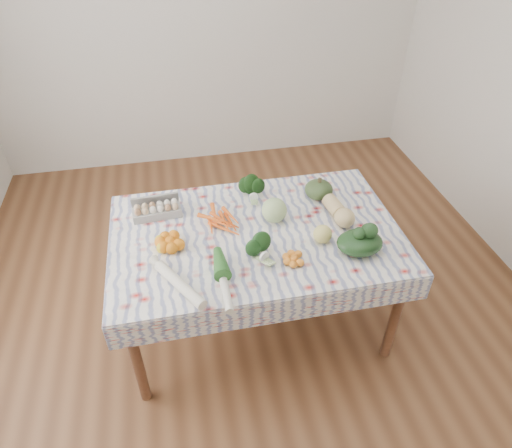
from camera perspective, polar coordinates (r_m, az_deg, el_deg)
name	(u,v)px	position (r m, az deg, el deg)	size (l,w,h in m)	color
ground	(256,318)	(3.17, 0.00, -11.68)	(4.50, 4.50, 0.00)	brown
wall_back	(204,14)	(4.38, -6.51, 24.66)	(4.00, 0.04, 2.80)	silver
dining_table	(256,243)	(2.68, 0.00, -2.37)	(1.60, 1.00, 0.75)	brown
tablecloth	(256,233)	(2.63, 0.00, -1.09)	(1.66, 1.06, 0.01)	white
egg_carton	(157,211)	(2.79, -12.28, 1.60)	(0.29, 0.11, 0.08)	#989893
carrot_bunch	(220,222)	(2.67, -4.47, 0.21)	(0.24, 0.22, 0.04)	orange
kale_bunch	(253,189)	(2.86, -0.37, 4.40)	(0.15, 0.13, 0.13)	black
kabocha_squash	(319,189)	(2.90, 7.85, 4.30)	(0.18, 0.18, 0.12)	#3A5129
cabbage	(274,210)	(2.67, 2.30, 1.73)	(0.15, 0.15, 0.15)	#A8CA81
butternut_squash	(339,210)	(2.74, 10.35, 1.73)	(0.12, 0.26, 0.12)	#D8B97A
orange_cluster	(171,242)	(2.55, -10.64, -2.20)	(0.21, 0.21, 0.07)	orange
broccoli	(258,250)	(2.43, 0.28, -3.23)	(0.15, 0.15, 0.11)	#1B481A
mandarin_cluster	(294,258)	(2.44, 4.79, -4.27)	(0.15, 0.15, 0.05)	orange
grapefruit	(323,234)	(2.56, 8.32, -1.25)	(0.11, 0.11, 0.11)	#E3D76E
spinach_bag	(360,243)	(2.53, 12.84, -2.29)	(0.25, 0.20, 0.11)	black
daikon	(180,284)	(2.31, -9.49, -7.44)	(0.06, 0.06, 0.39)	white
leek	(223,281)	(2.31, -4.08, -7.10)	(0.04, 0.04, 0.41)	white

